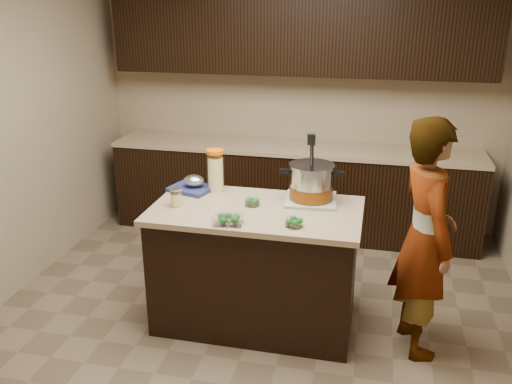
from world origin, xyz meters
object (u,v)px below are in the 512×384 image
island (256,266)px  lemonade_pitcher (216,172)px  stock_pot (311,184)px  person (425,239)px

island → lemonade_pitcher: size_ratio=4.63×
island → lemonade_pitcher: bearing=143.2°
stock_pot → person: size_ratio=0.29×
island → stock_pot: size_ratio=3.15×
stock_pot → lemonade_pitcher: 0.73m
stock_pot → person: 0.86m
island → stock_pot: bearing=32.2°
person → lemonade_pitcher: bearing=60.6°
stock_pot → person: person is taller
lemonade_pitcher → island: bearing=-36.8°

